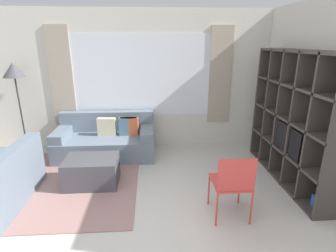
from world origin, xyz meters
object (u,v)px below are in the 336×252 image
(couch_main, at_px, (107,140))
(floor_lamp, at_px, (14,75))
(shelving_unit, at_px, (296,120))
(folding_chair, at_px, (233,181))
(ottoman, at_px, (92,171))

(couch_main, bearing_deg, floor_lamp, 173.86)
(shelving_unit, height_order, floor_lamp, shelving_unit)
(shelving_unit, height_order, folding_chair, shelving_unit)
(shelving_unit, distance_m, folding_chair, 1.61)
(shelving_unit, height_order, couch_main, shelving_unit)
(couch_main, distance_m, folding_chair, 2.76)
(couch_main, distance_m, ottoman, 1.12)
(floor_lamp, bearing_deg, folding_chair, -33.25)
(shelving_unit, height_order, ottoman, shelving_unit)
(shelving_unit, bearing_deg, couch_main, 159.65)
(floor_lamp, xyz_separation_m, folding_chair, (3.41, -2.23, -1.01))
(shelving_unit, xyz_separation_m, couch_main, (-3.04, 1.13, -0.69))
(shelving_unit, bearing_deg, floor_lamp, 164.32)
(couch_main, relative_size, floor_lamp, 1.04)
(folding_chair, bearing_deg, shelving_unit, -142.71)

